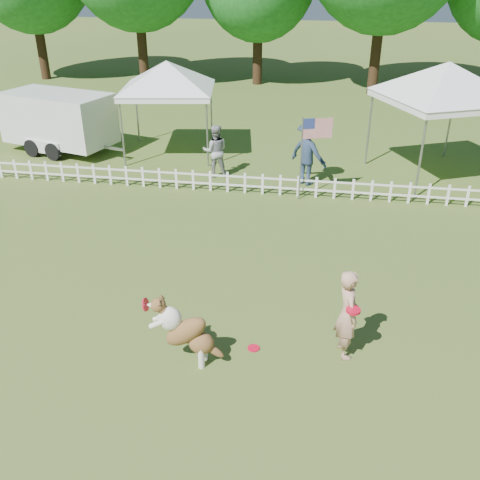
# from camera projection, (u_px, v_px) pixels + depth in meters

# --- Properties ---
(ground) EXTENTS (120.00, 120.00, 0.00)m
(ground) POSITION_uv_depth(u_px,v_px,m) (254.00, 356.00, 8.89)
(ground) COLOR #33551B
(ground) RESTS_ON ground
(picket_fence) EXTENTS (22.00, 0.08, 0.60)m
(picket_fence) POSITION_uv_depth(u_px,v_px,m) (289.00, 186.00, 14.88)
(picket_fence) COLOR white
(picket_fence) RESTS_ON ground
(handler) EXTENTS (0.51, 0.65, 1.58)m
(handler) POSITION_uv_depth(u_px,v_px,m) (348.00, 314.00, 8.59)
(handler) COLOR tan
(handler) RESTS_ON ground
(dog) EXTENTS (1.15, 0.40, 1.19)m
(dog) POSITION_uv_depth(u_px,v_px,m) (187.00, 332.00, 8.50)
(dog) COLOR brown
(dog) RESTS_ON ground
(frisbee_on_turf) EXTENTS (0.22, 0.22, 0.02)m
(frisbee_on_turf) POSITION_uv_depth(u_px,v_px,m) (254.00, 348.00, 9.04)
(frisbee_on_turf) COLOR red
(frisbee_on_turf) RESTS_ON ground
(canopy_tent_left) EXTENTS (3.33, 3.33, 2.99)m
(canopy_tent_left) POSITION_uv_depth(u_px,v_px,m) (169.00, 110.00, 17.74)
(canopy_tent_left) COLOR white
(canopy_tent_left) RESTS_ON ground
(canopy_tent_right) EXTENTS (4.23, 4.23, 3.29)m
(canopy_tent_right) POSITION_uv_depth(u_px,v_px,m) (439.00, 122.00, 15.74)
(canopy_tent_right) COLOR white
(canopy_tent_right) RESTS_ON ground
(cargo_trailer) EXTENTS (4.95, 3.19, 2.01)m
(cargo_trailer) POSITION_uv_depth(u_px,v_px,m) (59.00, 122.00, 18.21)
(cargo_trailer) COLOR white
(cargo_trailer) RESTS_ON ground
(flag_pole) EXTENTS (0.86, 0.39, 2.29)m
(flag_pole) POSITION_uv_depth(u_px,v_px,m) (301.00, 160.00, 14.29)
(flag_pole) COLOR gray
(flag_pole) RESTS_ON ground
(spectator_a) EXTENTS (0.88, 0.76, 1.58)m
(spectator_a) POSITION_uv_depth(u_px,v_px,m) (215.00, 151.00, 16.08)
(spectator_a) COLOR #939398
(spectator_a) RESTS_ON ground
(spectator_b) EXTENTS (1.41, 1.29, 1.90)m
(spectator_b) POSITION_uv_depth(u_px,v_px,m) (308.00, 153.00, 15.41)
(spectator_b) COLOR #24334E
(spectator_b) RESTS_ON ground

